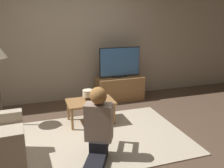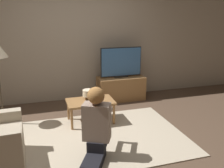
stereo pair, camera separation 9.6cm
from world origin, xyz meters
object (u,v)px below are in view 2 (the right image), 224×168
Objects in this scene: tv at (121,62)px; table_lamp at (88,94)px; person_kneeling at (96,124)px; coffee_table at (90,103)px.

tv is 4.91× the size of table_lamp.
person_kneeling is at bearing -116.60° from tv.
person_kneeling reaches higher than coffee_table.
tv is 2.34m from person_kneeling.
person_kneeling is 5.29× the size of table_lamp.
table_lamp reaches higher than coffee_table.
tv is 1.39m from coffee_table.
coffee_table is (-0.88, -0.97, -0.47)m from tv.
tv is 0.93× the size of person_kneeling.
coffee_table is 0.17m from table_lamp.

